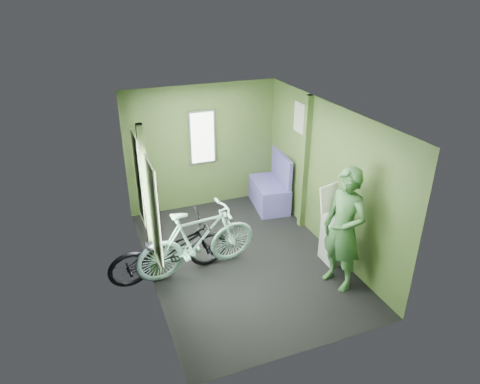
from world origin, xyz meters
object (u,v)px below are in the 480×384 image
object	(u,v)px
bicycle_mint	(199,272)
bench_seat	(271,191)
waste_box	(334,235)
bicycle_black	(172,276)
passenger	(344,229)

from	to	relation	value
bicycle_mint	bench_seat	bearing A→B (deg)	-56.86
waste_box	bench_seat	distance (m)	2.00
bicycle_black	bicycle_mint	xyz separation A→B (m)	(0.40, -0.04, 0.00)
bicycle_mint	bench_seat	size ratio (longest dim) A/B	1.74
bicycle_black	bicycle_mint	distance (m)	0.40
bicycle_mint	waste_box	distance (m)	2.08
bicycle_black	waste_box	xyz separation A→B (m)	(2.38, -0.49, 0.45)
bicycle_black	bicycle_mint	bearing A→B (deg)	-101.71
passenger	bicycle_black	bearing A→B (deg)	-130.09
bicycle_black	waste_box	size ratio (longest dim) A/B	1.96
bicycle_mint	passenger	bearing A→B (deg)	-125.11
bicycle_mint	waste_box	xyz separation A→B (m)	(1.98, -0.45, 0.45)
passenger	waste_box	distance (m)	0.71
bicycle_black	waste_box	distance (m)	2.47
bicycle_black	passenger	bearing A→B (deg)	-120.48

